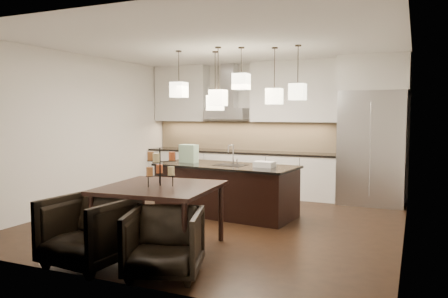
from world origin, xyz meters
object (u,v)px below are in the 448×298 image
at_px(dining_table, 161,217).
at_px(armchair_right, 164,243).
at_px(refrigerator, 372,148).
at_px(island_body, 226,191).
at_px(armchair_left, 88,231).

bearing_deg(dining_table, armchair_right, -60.60).
relative_size(refrigerator, island_body, 0.92).
relative_size(island_body, armchair_right, 2.96).
xyz_separation_m(refrigerator, island_body, (-2.19, -1.91, -0.66)).
xyz_separation_m(refrigerator, dining_table, (-2.18, -3.99, -0.67)).
height_order(dining_table, armchair_right, dining_table).
bearing_deg(island_body, dining_table, -83.93).
relative_size(armchair_left, armchair_right, 1.12).
bearing_deg(armchair_left, refrigerator, 66.63).
distance_m(refrigerator, armchair_left, 5.55).
relative_size(dining_table, armchair_right, 1.73).
height_order(island_body, dining_table, island_body).
distance_m(island_body, armchair_right, 2.91).
bearing_deg(island_body, refrigerator, 46.99).
xyz_separation_m(island_body, dining_table, (0.00, -2.09, -0.00)).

